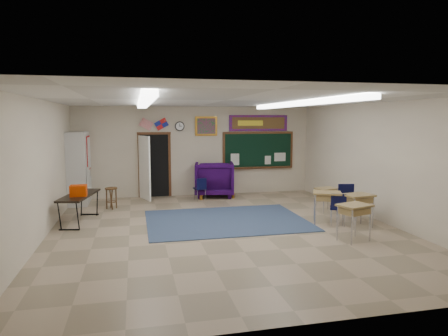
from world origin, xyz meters
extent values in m
plane|color=gray|center=(0.00, 0.00, 0.00)|extent=(9.00, 9.00, 0.00)
cube|color=beige|center=(0.00, 4.50, 1.50)|extent=(8.00, 0.04, 3.00)
cube|color=beige|center=(0.00, -4.50, 1.50)|extent=(8.00, 0.04, 3.00)
cube|color=beige|center=(-4.00, 0.00, 1.50)|extent=(0.04, 9.00, 3.00)
cube|color=beige|center=(4.00, 0.00, 1.50)|extent=(0.04, 9.00, 3.00)
cube|color=white|center=(0.00, 0.00, 3.00)|extent=(8.00, 9.00, 0.04)
cube|color=#2D3A57|center=(0.20, 0.80, 0.01)|extent=(4.00, 3.00, 0.02)
cube|color=black|center=(-1.40, 4.49, 1.05)|extent=(0.95, 0.04, 2.10)
cube|color=white|center=(-1.75, 4.05, 1.03)|extent=(0.35, 0.86, 2.05)
cube|color=#512D17|center=(2.20, 4.47, 1.50)|extent=(2.55, 0.05, 1.30)
cube|color=black|center=(2.20, 4.46, 1.50)|extent=(2.40, 0.03, 1.15)
cube|color=#512D17|center=(2.20, 4.41, 0.90)|extent=(2.40, 0.12, 0.04)
cube|color=#A90E15|center=(2.20, 4.47, 2.45)|extent=(2.10, 0.04, 0.55)
cube|color=brown|center=(2.20, 4.46, 2.45)|extent=(1.90, 0.03, 0.40)
cube|color=#AB7121|center=(0.35, 4.47, 2.35)|extent=(0.75, 0.05, 0.65)
cube|color=#A51466|center=(0.35, 4.46, 2.35)|extent=(0.62, 0.03, 0.52)
cylinder|color=black|center=(-0.55, 4.47, 2.35)|extent=(0.32, 0.05, 0.32)
cylinder|color=white|center=(-0.55, 4.45, 2.35)|extent=(0.26, 0.02, 0.26)
cube|color=#B6B5B1|center=(-3.72, 3.85, 1.10)|extent=(0.55, 1.25, 2.20)
imported|color=#1E0533|center=(0.55, 4.13, 0.59)|extent=(1.47, 1.50, 1.18)
cube|color=#9C7E48|center=(2.54, -0.06, 0.78)|extent=(0.81, 0.72, 0.04)
cube|color=olive|center=(2.54, -0.06, 0.67)|extent=(0.70, 0.62, 0.13)
cube|color=#9C7E48|center=(3.17, 1.20, 0.65)|extent=(0.65, 0.55, 0.04)
cube|color=olive|center=(3.17, 1.20, 0.56)|extent=(0.56, 0.47, 0.11)
cube|color=#9C7E48|center=(2.46, -1.46, 0.77)|extent=(0.77, 0.67, 0.04)
cube|color=olive|center=(2.46, -1.46, 0.66)|extent=(0.67, 0.57, 0.13)
cube|color=#9C7E48|center=(3.15, -0.47, 0.78)|extent=(0.74, 0.60, 0.04)
cube|color=olive|center=(3.15, -0.47, 0.66)|extent=(0.64, 0.51, 0.13)
cube|color=black|center=(-3.42, 1.46, 0.69)|extent=(0.90, 1.80, 0.05)
cube|color=#CC4203|center=(-3.40, 1.22, 0.85)|extent=(0.38, 0.29, 0.27)
cylinder|color=#482D15|center=(-2.73, 2.88, 0.59)|extent=(0.35, 0.35, 0.04)
torus|color=#482D15|center=(-2.73, 2.88, 0.21)|extent=(0.29, 0.29, 0.02)
camera|label=1|loc=(-2.04, -8.90, 2.55)|focal=32.00mm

